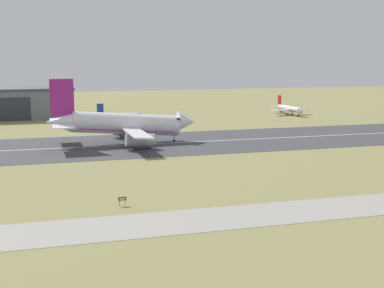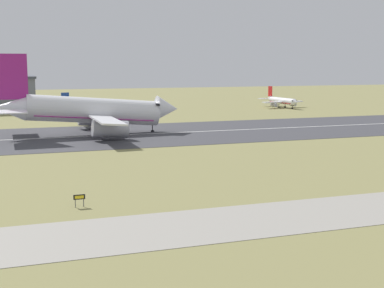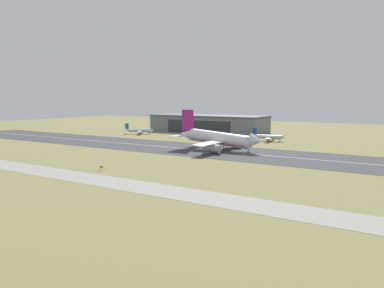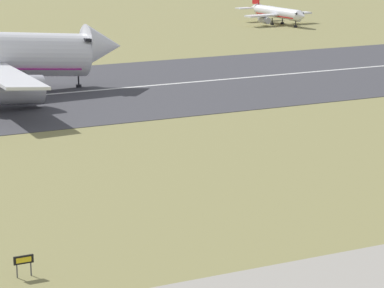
% 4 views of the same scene
% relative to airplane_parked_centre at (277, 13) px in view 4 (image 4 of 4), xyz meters
% --- Properties ---
extents(airplane_parked_centre, '(18.04, 21.92, 8.36)m').
position_rel_airplane_parked_centre_xyz_m(airplane_parked_centre, '(0.00, 0.00, 0.00)').
color(airplane_parked_centre, white).
rests_on(airplane_parked_centre, ground_plane).
extents(runway_sign, '(1.45, 0.13, 1.61)m').
position_rel_airplane_parked_centre_xyz_m(runway_sign, '(-96.73, -127.16, -1.57)').
color(runway_sign, '#4C4C51').
rests_on(runway_sign, ground_plane).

